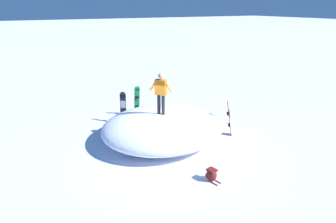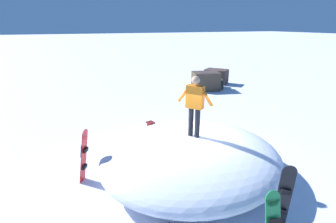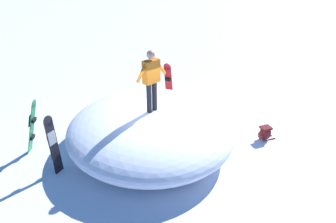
{
  "view_description": "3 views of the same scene",
  "coord_description": "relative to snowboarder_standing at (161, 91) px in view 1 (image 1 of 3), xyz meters",
  "views": [
    {
      "loc": [
        -9.59,
        4.95,
        5.51
      ],
      "look_at": [
        0.71,
        -0.54,
        1.19
      ],
      "focal_mm": 30.71,
      "sensor_mm": 36.0,
      "label": 1
    },
    {
      "loc": [
        6.07,
        -3.22,
        4.26
      ],
      "look_at": [
        -0.09,
        -0.63,
        1.9
      ],
      "focal_mm": 26.6,
      "sensor_mm": 36.0,
      "label": 2
    },
    {
      "loc": [
        1.06,
        8.72,
        5.62
      ],
      "look_at": [
        -0.04,
        -0.2,
        1.13
      ],
      "focal_mm": 37.91,
      "sensor_mm": 36.0,
      "label": 3
    }
  ],
  "objects": [
    {
      "name": "snowboarder_standing",
      "position": [
        0.0,
        0.0,
        0.0
      ],
      "size": [
        0.87,
        0.71,
        1.73
      ],
      "color": "black",
      "rests_on": "snow_mound"
    },
    {
      "name": "ground",
      "position": [
        -0.42,
        0.06,
        -2.25
      ],
      "size": [
        240.0,
        240.0,
        0.0
      ],
      "primitive_type": "plane",
      "color": "white"
    },
    {
      "name": "backpack_near",
      "position": [
        -3.43,
        -0.13,
        -2.03
      ],
      "size": [
        0.58,
        0.4,
        0.44
      ],
      "color": "maroon",
      "rests_on": "ground"
    },
    {
      "name": "snowboard_primary_upright",
      "position": [
        3.34,
        -0.27,
        -1.39
      ],
      "size": [
        0.48,
        0.35,
        1.67
      ],
      "color": "#1E8C47",
      "rests_on": "ground"
    },
    {
      "name": "backpack_far",
      "position": [
        1.99,
        -1.68,
        -2.08
      ],
      "size": [
        0.34,
        0.61,
        0.34
      ],
      "color": "black",
      "rests_on": "ground"
    },
    {
      "name": "snow_mound",
      "position": [
        0.05,
        -0.09,
        -1.63
      ],
      "size": [
        4.88,
        5.33,
        1.25
      ],
      "primitive_type": "ellipsoid",
      "rotation": [
        0.0,
        0.0,
        1.59
      ],
      "color": "white",
      "rests_on": "ground"
    },
    {
      "name": "snowboard_tertiary_upright",
      "position": [
        2.61,
        0.75,
        -1.41
      ],
      "size": [
        0.29,
        0.33,
        1.63
      ],
      "color": "black",
      "rests_on": "ground"
    },
    {
      "name": "snowboard_secondary_upright",
      "position": [
        -0.83,
        -2.95,
        -1.41
      ],
      "size": [
        0.4,
        0.41,
        1.64
      ],
      "color": "red",
      "rests_on": "ground"
    }
  ]
}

